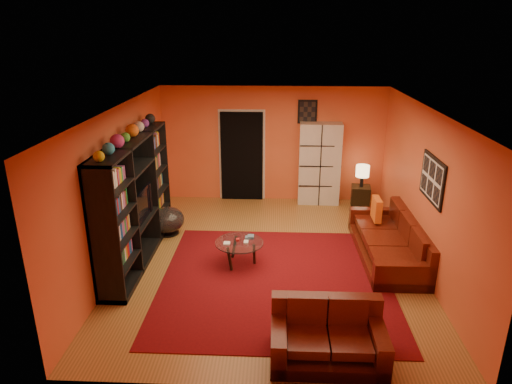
{
  "coord_description": "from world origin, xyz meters",
  "views": [
    {
      "loc": [
        0.08,
        -7.05,
        3.79
      ],
      "look_at": [
        -0.25,
        0.1,
        1.2
      ],
      "focal_mm": 32.0,
      "sensor_mm": 36.0,
      "label": 1
    }
  ],
  "objects_px": {
    "coffee_table": "(239,245)",
    "entertainment_unit": "(135,201)",
    "sofa": "(394,242)",
    "loveseat": "(327,335)",
    "table_lamp": "(363,172)",
    "tv": "(138,205)",
    "bowl_chair": "(167,220)",
    "storage_cabinet": "(320,164)",
    "side_table": "(360,197)"
  },
  "relations": [
    {
      "from": "coffee_table",
      "to": "entertainment_unit",
      "type": "bearing_deg",
      "value": 173.59
    },
    {
      "from": "sofa",
      "to": "loveseat",
      "type": "xyz_separation_m",
      "value": [
        -1.41,
        -2.62,
        0.0
      ]
    },
    {
      "from": "table_lamp",
      "to": "loveseat",
      "type": "bearing_deg",
      "value": -104.02
    },
    {
      "from": "tv",
      "to": "sofa",
      "type": "height_order",
      "value": "tv"
    },
    {
      "from": "sofa",
      "to": "bowl_chair",
      "type": "height_order",
      "value": "sofa"
    },
    {
      "from": "coffee_table",
      "to": "table_lamp",
      "type": "xyz_separation_m",
      "value": [
        2.48,
        2.7,
        0.47
      ]
    },
    {
      "from": "storage_cabinet",
      "to": "side_table",
      "type": "height_order",
      "value": "storage_cabinet"
    },
    {
      "from": "sofa",
      "to": "coffee_table",
      "type": "relative_size",
      "value": 2.95
    },
    {
      "from": "sofa",
      "to": "table_lamp",
      "type": "distance_m",
      "value": 2.38
    },
    {
      "from": "coffee_table",
      "to": "storage_cabinet",
      "type": "height_order",
      "value": "storage_cabinet"
    },
    {
      "from": "entertainment_unit",
      "to": "coffee_table",
      "type": "xyz_separation_m",
      "value": [
        1.76,
        -0.2,
        -0.68
      ]
    },
    {
      "from": "entertainment_unit",
      "to": "sofa",
      "type": "distance_m",
      "value": 4.49
    },
    {
      "from": "sofa",
      "to": "loveseat",
      "type": "relative_size",
      "value": 1.77
    },
    {
      "from": "coffee_table",
      "to": "sofa",
      "type": "bearing_deg",
      "value": 8.57
    },
    {
      "from": "entertainment_unit",
      "to": "sofa",
      "type": "relative_size",
      "value": 1.25
    },
    {
      "from": "storage_cabinet",
      "to": "bowl_chair",
      "type": "height_order",
      "value": "storage_cabinet"
    },
    {
      "from": "tv",
      "to": "storage_cabinet",
      "type": "height_order",
      "value": "storage_cabinet"
    },
    {
      "from": "coffee_table",
      "to": "table_lamp",
      "type": "relative_size",
      "value": 1.69
    },
    {
      "from": "loveseat",
      "to": "coffee_table",
      "type": "height_order",
      "value": "loveseat"
    },
    {
      "from": "table_lamp",
      "to": "coffee_table",
      "type": "bearing_deg",
      "value": -132.47
    },
    {
      "from": "tv",
      "to": "table_lamp",
      "type": "relative_size",
      "value": 1.88
    },
    {
      "from": "side_table",
      "to": "table_lamp",
      "type": "height_order",
      "value": "table_lamp"
    },
    {
      "from": "tv",
      "to": "side_table",
      "type": "distance_m",
      "value": 4.95
    },
    {
      "from": "sofa",
      "to": "bowl_chair",
      "type": "bearing_deg",
      "value": 168.88
    },
    {
      "from": "side_table",
      "to": "table_lamp",
      "type": "relative_size",
      "value": 1.04
    },
    {
      "from": "entertainment_unit",
      "to": "table_lamp",
      "type": "bearing_deg",
      "value": 30.61
    },
    {
      "from": "entertainment_unit",
      "to": "loveseat",
      "type": "distance_m",
      "value": 3.94
    },
    {
      "from": "storage_cabinet",
      "to": "table_lamp",
      "type": "distance_m",
      "value": 0.96
    },
    {
      "from": "tv",
      "to": "sofa",
      "type": "bearing_deg",
      "value": -86.8
    },
    {
      "from": "sofa",
      "to": "side_table",
      "type": "height_order",
      "value": "sofa"
    },
    {
      "from": "entertainment_unit",
      "to": "coffee_table",
      "type": "height_order",
      "value": "entertainment_unit"
    },
    {
      "from": "coffee_table",
      "to": "tv",
      "type": "bearing_deg",
      "value": 174.79
    },
    {
      "from": "entertainment_unit",
      "to": "side_table",
      "type": "bearing_deg",
      "value": 30.61
    },
    {
      "from": "tv",
      "to": "sofa",
      "type": "distance_m",
      "value": 4.43
    },
    {
      "from": "side_table",
      "to": "entertainment_unit",
      "type": "bearing_deg",
      "value": -149.39
    },
    {
      "from": "entertainment_unit",
      "to": "storage_cabinet",
      "type": "bearing_deg",
      "value": 40.08
    },
    {
      "from": "sofa",
      "to": "bowl_chair",
      "type": "distance_m",
      "value": 4.21
    },
    {
      "from": "side_table",
      "to": "storage_cabinet",
      "type": "bearing_deg",
      "value": 162.06
    },
    {
      "from": "coffee_table",
      "to": "table_lamp",
      "type": "distance_m",
      "value": 3.7
    },
    {
      "from": "tv",
      "to": "bowl_chair",
      "type": "distance_m",
      "value": 1.24
    },
    {
      "from": "entertainment_unit",
      "to": "bowl_chair",
      "type": "bearing_deg",
      "value": 73.93
    },
    {
      "from": "loveseat",
      "to": "coffee_table",
      "type": "distance_m",
      "value": 2.55
    },
    {
      "from": "entertainment_unit",
      "to": "storage_cabinet",
      "type": "relative_size",
      "value": 1.63
    },
    {
      "from": "bowl_chair",
      "to": "loveseat",
      "type": "bearing_deg",
      "value": -51.04
    },
    {
      "from": "entertainment_unit",
      "to": "bowl_chair",
      "type": "height_order",
      "value": "entertainment_unit"
    },
    {
      "from": "coffee_table",
      "to": "bowl_chair",
      "type": "xyz_separation_m",
      "value": [
        -1.49,
        1.15,
        -0.08
      ]
    },
    {
      "from": "tv",
      "to": "bowl_chair",
      "type": "xyz_separation_m",
      "value": [
        0.23,
        1.0,
        -0.69
      ]
    },
    {
      "from": "tv",
      "to": "storage_cabinet",
      "type": "distance_m",
      "value": 4.34
    },
    {
      "from": "tv",
      "to": "bowl_chair",
      "type": "bearing_deg",
      "value": -12.72
    },
    {
      "from": "bowl_chair",
      "to": "sofa",
      "type": "bearing_deg",
      "value": -10.29
    }
  ]
}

